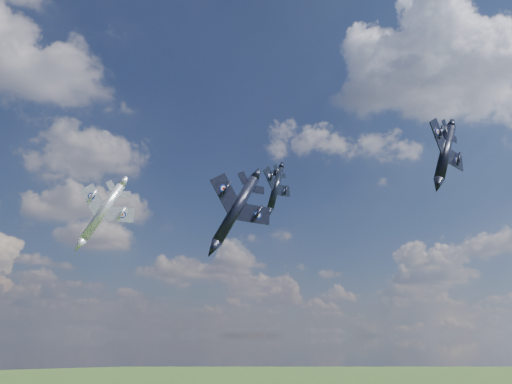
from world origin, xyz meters
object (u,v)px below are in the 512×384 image
jet_lead_navy (236,209)px  jet_left_silver (103,212)px  jet_high_navy (276,188)px  jet_right_navy (445,153)px

jet_lead_navy → jet_left_silver: bearing=124.5°
jet_lead_navy → jet_high_navy: size_ratio=1.21×
jet_right_navy → jet_high_navy: (-4.56, 38.51, 4.38)m
jet_right_navy → jet_high_navy: size_ratio=1.03×
jet_lead_navy → jet_high_navy: (17.18, 17.76, 10.33)m
jet_lead_navy → jet_right_navy: bearing=-44.0°
jet_left_silver → jet_right_navy: bearing=-34.1°
jet_lead_navy → jet_left_silver: jet_left_silver is taller
jet_high_navy → jet_left_silver: (-32.53, 4.28, -7.69)m
jet_right_navy → jet_lead_navy: bearing=121.1°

